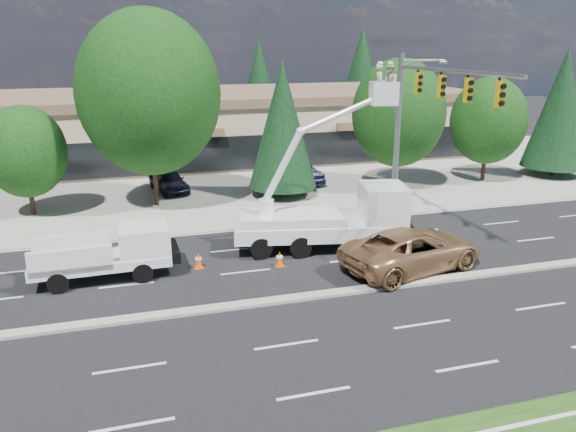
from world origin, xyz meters
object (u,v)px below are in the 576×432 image
object	(u,v)px
signal_mast	(419,113)
utility_pickup	(112,258)
minivan	(413,249)
bucket_truck	(337,210)

from	to	relation	value
signal_mast	utility_pickup	distance (m)	16.62
utility_pickup	minivan	bearing A→B (deg)	-13.77
utility_pickup	bucket_truck	bearing A→B (deg)	1.90
bucket_truck	minivan	size ratio (longest dim) A/B	1.34
signal_mast	utility_pickup	size ratio (longest dim) A/B	1.79
signal_mast	bucket_truck	size ratio (longest dim) A/B	1.16
signal_mast	minivan	size ratio (longest dim) A/B	1.56
signal_mast	bucket_truck	xyz separation A→B (m)	(-5.18, -2.17, -4.13)
signal_mast	utility_pickup	xyz separation A→B (m)	(-15.54, -2.83, -5.17)
bucket_truck	minivan	xyz separation A→B (m)	(2.25, -3.35, -1.02)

